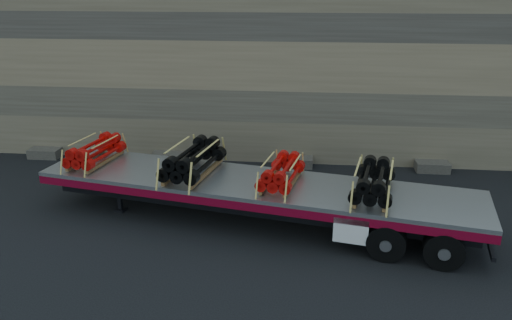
{
  "coord_description": "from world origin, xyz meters",
  "views": [
    {
      "loc": [
        2.27,
        -13.11,
        6.71
      ],
      "look_at": [
        0.83,
        0.93,
        1.57
      ],
      "focal_mm": 35.0,
      "sensor_mm": 36.0,
      "label": 1
    }
  ],
  "objects_px": {
    "bundle_rear": "(373,182)",
    "bundle_front": "(95,152)",
    "trailer": "(254,201)",
    "bundle_midfront": "(193,161)",
    "bundle_midrear": "(281,173)"
  },
  "relations": [
    {
      "from": "bundle_midrear",
      "to": "bundle_front",
      "type": "bearing_deg",
      "value": -180.0
    },
    {
      "from": "bundle_rear",
      "to": "bundle_front",
      "type": "bearing_deg",
      "value": -180.0
    },
    {
      "from": "bundle_front",
      "to": "bundle_midfront",
      "type": "height_order",
      "value": "bundle_midfront"
    },
    {
      "from": "trailer",
      "to": "bundle_rear",
      "type": "height_order",
      "value": "bundle_rear"
    },
    {
      "from": "trailer",
      "to": "bundle_front",
      "type": "relative_size",
      "value": 6.36
    },
    {
      "from": "bundle_midfront",
      "to": "bundle_midrear",
      "type": "distance_m",
      "value": 2.67
    },
    {
      "from": "trailer",
      "to": "bundle_front",
      "type": "distance_m",
      "value": 5.27
    },
    {
      "from": "bundle_front",
      "to": "trailer",
      "type": "bearing_deg",
      "value": 0.0
    },
    {
      "from": "trailer",
      "to": "bundle_midfront",
      "type": "relative_size",
      "value": 5.36
    },
    {
      "from": "bundle_front",
      "to": "bundle_rear",
      "type": "distance_m",
      "value": 8.51
    },
    {
      "from": "bundle_midfront",
      "to": "bundle_rear",
      "type": "bearing_deg",
      "value": 0.0
    },
    {
      "from": "bundle_front",
      "to": "bundle_rear",
      "type": "height_order",
      "value": "bundle_rear"
    },
    {
      "from": "bundle_midfront",
      "to": "bundle_midrear",
      "type": "relative_size",
      "value": 1.23
    },
    {
      "from": "trailer",
      "to": "bundle_rear",
      "type": "distance_m",
      "value": 3.48
    },
    {
      "from": "bundle_front",
      "to": "bundle_midfront",
      "type": "relative_size",
      "value": 0.84
    }
  ]
}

